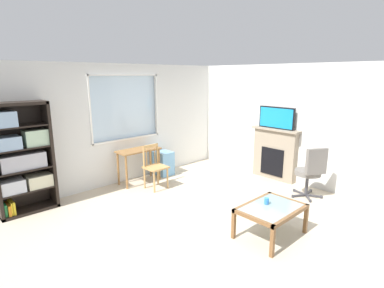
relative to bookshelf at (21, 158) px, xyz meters
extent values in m
cube|color=beige|center=(2.07, -2.33, -0.96)|extent=(6.15, 6.15, 0.02)
cube|color=silver|center=(2.07, 0.24, -0.50)|extent=(5.15, 0.12, 0.92)
cube|color=silver|center=(2.07, 0.24, 1.45)|extent=(5.15, 0.12, 0.22)
cube|color=silver|center=(0.41, 0.24, 0.65)|extent=(1.83, 0.12, 1.38)
cube|color=silver|center=(3.79, 0.24, 0.65)|extent=(1.73, 0.12, 1.38)
cube|color=silver|center=(2.12, 0.25, 0.65)|extent=(1.60, 0.02, 1.38)
cube|color=white|center=(2.12, 0.18, -0.02)|extent=(1.66, 0.06, 0.03)
cube|color=white|center=(2.12, 0.18, 1.33)|extent=(1.66, 0.06, 0.03)
cube|color=white|center=(1.33, 0.18, 0.65)|extent=(0.03, 0.06, 1.38)
cube|color=white|center=(2.92, 0.18, 0.65)|extent=(0.03, 0.06, 1.38)
cube|color=silver|center=(4.71, -2.33, 0.30)|extent=(0.12, 5.35, 2.52)
cube|color=black|center=(0.45, -0.01, -0.02)|extent=(0.05, 0.38, 1.87)
cube|color=black|center=(0.02, -0.01, 0.89)|extent=(0.90, 0.38, 0.05)
cube|color=black|center=(0.02, -0.01, -0.93)|extent=(0.90, 0.38, 0.05)
cube|color=black|center=(0.02, 0.17, -0.02)|extent=(0.90, 0.02, 1.87)
cube|color=black|center=(0.02, -0.01, -0.56)|extent=(0.85, 0.36, 0.02)
cube|color=black|center=(0.02, -0.01, -0.20)|extent=(0.85, 0.36, 0.02)
cube|color=black|center=(0.02, -0.01, 0.16)|extent=(0.85, 0.36, 0.02)
cube|color=black|center=(0.02, -0.01, 0.53)|extent=(0.85, 0.36, 0.02)
cube|color=silver|center=(-0.19, -0.02, -0.45)|extent=(0.35, 0.31, 0.22)
cube|color=beige|center=(0.22, -0.02, -0.45)|extent=(0.39, 0.31, 0.21)
cube|color=#B2B2BC|center=(0.01, -0.02, -0.06)|extent=(0.68, 0.28, 0.26)
cube|color=#9EBCDB|center=(-0.19, -0.02, 0.28)|extent=(0.39, 0.32, 0.21)
cube|color=#B7D6B2|center=(0.25, -0.02, 0.31)|extent=(0.36, 0.28, 0.27)
cube|color=#9EBCDB|center=(-0.19, -0.02, 0.66)|extent=(0.35, 0.33, 0.25)
cube|color=green|center=(-0.34, -0.03, -0.81)|extent=(0.04, 0.23, 0.19)
cube|color=orange|center=(-0.30, -0.03, -0.81)|extent=(0.04, 0.30, 0.18)
cube|color=yellow|center=(-0.26, -0.03, -0.80)|extent=(0.03, 0.26, 0.21)
cube|color=yellow|center=(-0.23, -0.03, -0.80)|extent=(0.03, 0.26, 0.21)
cube|color=olive|center=(2.21, -0.11, -0.23)|extent=(0.93, 0.43, 0.03)
cylinder|color=olive|center=(1.79, -0.27, -0.60)|extent=(0.04, 0.04, 0.71)
cylinder|color=olive|center=(2.62, -0.27, -0.60)|extent=(0.04, 0.04, 0.71)
cylinder|color=olive|center=(1.79, 0.06, -0.60)|extent=(0.04, 0.04, 0.71)
cylinder|color=olive|center=(2.62, 0.06, -0.60)|extent=(0.04, 0.04, 0.71)
cube|color=tan|center=(2.25, -0.66, -0.50)|extent=(0.43, 0.41, 0.04)
cylinder|color=tan|center=(2.08, -0.82, -0.74)|extent=(0.04, 0.04, 0.43)
cylinder|color=tan|center=(2.42, -0.82, -0.74)|extent=(0.04, 0.04, 0.43)
cylinder|color=tan|center=(2.08, -0.50, -0.74)|extent=(0.04, 0.04, 0.43)
cylinder|color=tan|center=(2.42, -0.50, -0.74)|extent=(0.04, 0.04, 0.43)
cylinder|color=tan|center=(2.08, -0.50, -0.28)|extent=(0.04, 0.04, 0.45)
cylinder|color=tan|center=(2.42, -0.50, -0.28)|extent=(0.04, 0.04, 0.45)
cube|color=tan|center=(2.25, -0.50, -0.08)|extent=(0.36, 0.04, 0.06)
cylinder|color=tan|center=(2.14, -0.50, -0.31)|extent=(0.02, 0.02, 0.35)
cylinder|color=tan|center=(2.25, -0.50, -0.31)|extent=(0.02, 0.02, 0.35)
cylinder|color=tan|center=(2.35, -0.50, -0.31)|extent=(0.02, 0.02, 0.35)
cube|color=#72ADDB|center=(2.91, -0.06, -0.68)|extent=(0.35, 0.40, 0.55)
cube|color=gray|center=(4.56, -1.98, -0.40)|extent=(0.18, 1.00, 1.10)
cube|color=black|center=(4.46, -1.98, -0.55)|extent=(0.03, 0.55, 0.61)
cube|color=gray|center=(4.54, -1.98, 0.17)|extent=(0.26, 1.10, 0.04)
cube|color=black|center=(4.54, -1.98, 0.43)|extent=(0.05, 0.84, 0.47)
cube|color=#198CCC|center=(4.51, -1.98, 0.43)|extent=(0.01, 0.79, 0.42)
cylinder|color=slate|center=(4.10, -2.98, -0.47)|extent=(0.48, 0.48, 0.09)
cube|color=slate|center=(3.99, -3.17, -0.19)|extent=(0.39, 0.27, 0.48)
cylinder|color=#38383D|center=(4.10, -2.98, -0.71)|extent=(0.06, 0.06, 0.42)
cube|color=#38383D|center=(3.98, -2.91, -0.92)|extent=(0.26, 0.17, 0.03)
cylinder|color=#38383D|center=(3.86, -2.84, -0.93)|extent=(0.05, 0.05, 0.05)
cube|color=#38383D|center=(4.00, -3.07, -0.92)|extent=(0.23, 0.22, 0.03)
cylinder|color=#38383D|center=(3.89, -3.17, -0.93)|extent=(0.05, 0.05, 0.05)
cube|color=#38383D|center=(4.16, -3.10, -0.92)|extent=(0.15, 0.27, 0.03)
cylinder|color=#38383D|center=(4.22, -3.23, -0.93)|extent=(0.05, 0.05, 0.05)
cube|color=#38383D|center=(4.24, -2.96, -0.92)|extent=(0.28, 0.07, 0.03)
cylinder|color=#38383D|center=(4.38, -2.94, -0.93)|extent=(0.05, 0.05, 0.05)
cube|color=#38383D|center=(4.13, -2.84, -0.92)|extent=(0.09, 0.28, 0.03)
cylinder|color=#38383D|center=(4.16, -2.70, -0.93)|extent=(0.05, 0.05, 0.05)
cube|color=#8C9E99|center=(2.33, -3.30, -0.52)|extent=(0.85, 0.58, 0.02)
cube|color=brown|center=(2.33, -3.62, -0.53)|extent=(0.95, 0.05, 0.05)
cube|color=brown|center=(2.33, -2.99, -0.53)|extent=(0.95, 0.05, 0.05)
cube|color=brown|center=(1.88, -3.30, -0.53)|extent=(0.05, 0.68, 0.05)
cube|color=brown|center=(2.78, -3.30, -0.53)|extent=(0.05, 0.68, 0.05)
cube|color=brown|center=(1.88, -3.62, -0.75)|extent=(0.05, 0.05, 0.40)
cube|color=brown|center=(2.78, -3.62, -0.75)|extent=(0.05, 0.05, 0.40)
cube|color=brown|center=(1.88, -2.99, -0.75)|extent=(0.05, 0.05, 0.40)
cube|color=brown|center=(2.78, -2.99, -0.75)|extent=(0.05, 0.05, 0.40)
cylinder|color=#337FD6|center=(2.37, -3.20, -0.46)|extent=(0.07, 0.07, 0.09)
camera|label=1|loc=(-1.22, -5.42, 1.34)|focal=28.11mm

